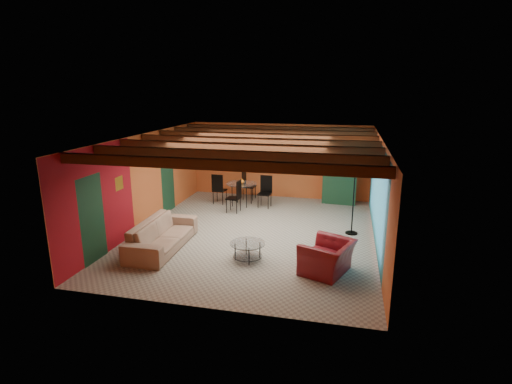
% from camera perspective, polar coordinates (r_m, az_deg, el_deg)
% --- Properties ---
extents(room, '(6.52, 8.01, 2.71)m').
position_cam_1_polar(room, '(10.76, -0.11, 6.13)').
color(room, gray).
rests_on(room, ground).
extents(sofa, '(1.03, 2.52, 0.73)m').
position_cam_1_polar(sofa, '(10.42, -13.22, -5.93)').
color(sofa, '#8E6E5B').
rests_on(sofa, ground).
extents(armchair, '(1.31, 1.39, 0.72)m').
position_cam_1_polar(armchair, '(9.01, 10.14, -9.15)').
color(armchair, maroon).
rests_on(armchair, ground).
extents(coffee_table, '(1.10, 1.10, 0.43)m').
position_cam_1_polar(coffee_table, '(9.56, -1.21, -8.41)').
color(coffee_table, silver).
rests_on(coffee_table, ground).
extents(dining_table, '(2.24, 2.24, 1.08)m').
position_cam_1_polar(dining_table, '(13.73, -2.05, 0.28)').
color(dining_table, silver).
rests_on(dining_table, ground).
extents(armoire, '(1.16, 0.64, 1.95)m').
position_cam_1_polar(armoire, '(14.27, 11.87, 2.31)').
color(armoire, brown).
rests_on(armoire, ground).
extents(floor_lamp, '(0.50, 0.50, 2.07)m').
position_cam_1_polar(floor_lamp, '(11.25, 13.75, -0.83)').
color(floor_lamp, black).
rests_on(floor_lamp, ground).
extents(ceiling_fan, '(1.50, 1.50, 0.44)m').
position_cam_1_polar(ceiling_fan, '(10.65, -0.24, 6.04)').
color(ceiling_fan, '#472614').
rests_on(ceiling_fan, ceiling).
extents(painting, '(1.05, 0.03, 0.65)m').
position_cam_1_polar(painting, '(14.77, -0.11, 5.71)').
color(painting, black).
rests_on(painting, wall_back).
extents(potted_plant, '(0.52, 0.48, 0.47)m').
position_cam_1_polar(potted_plant, '(14.06, 12.13, 7.13)').
color(potted_plant, '#26661E').
rests_on(potted_plant, armoire).
extents(vase, '(0.18, 0.18, 0.18)m').
position_cam_1_polar(vase, '(13.59, -2.07, 2.86)').
color(vase, orange).
rests_on(vase, dining_table).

